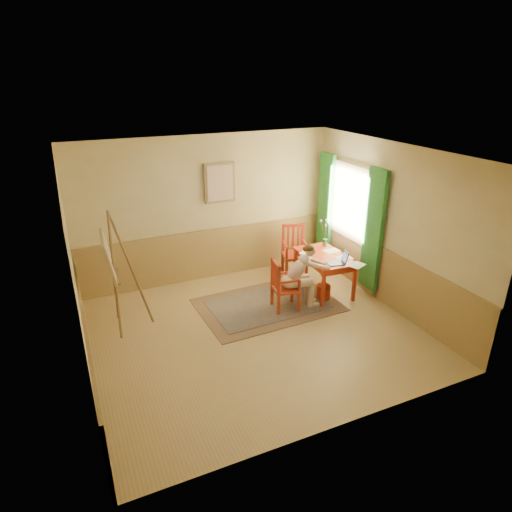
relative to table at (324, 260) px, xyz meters
name	(u,v)px	position (x,y,z in m)	size (l,w,h in m)	color
room	(256,250)	(-1.73, -0.78, 0.77)	(5.04, 4.54, 2.84)	tan
wainscot	(237,283)	(-1.73, 0.02, -0.13)	(5.00, 4.50, 1.00)	tan
window	(348,213)	(0.69, 0.32, 0.71)	(0.12, 2.01, 2.20)	white
wall_portrait	(220,183)	(-1.48, 1.43, 1.27)	(0.60, 0.05, 0.76)	#9B8456
rug	(268,305)	(-1.18, -0.09, -0.62)	(2.45, 1.67, 0.02)	#8C7251
table	(324,260)	(0.00, 0.00, 0.00)	(0.78, 1.24, 0.72)	#C43E21
chair_left	(283,286)	(-1.01, -0.31, -0.18)	(0.47, 0.45, 0.91)	#C43E21
chair_back	(294,251)	(-0.15, 0.86, -0.12)	(0.57, 0.59, 1.03)	#C43E21
figure	(301,274)	(-0.70, -0.36, 0.01)	(0.89, 0.43, 1.17)	beige
laptop	(339,261)	(0.03, -0.41, 0.13)	(0.38, 0.27, 0.21)	#1E2338
papers	(335,256)	(0.14, -0.12, 0.09)	(0.84, 1.18, 0.00)	white
vase	(325,234)	(0.26, 0.42, 0.33)	(0.18, 0.26, 0.53)	#3F724C
wastebasket	(323,292)	(-0.16, -0.28, -0.50)	(0.25, 0.25, 0.27)	#B43919
easel	(112,261)	(-3.68, 0.23, 0.54)	(0.68, 0.88, 1.98)	olive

